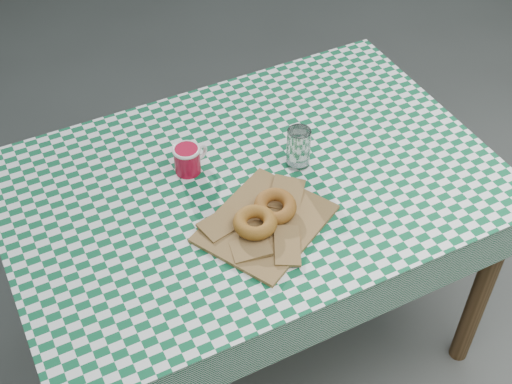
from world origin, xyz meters
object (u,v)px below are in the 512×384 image
paper_bag (266,223)px  drinking_glass (298,148)px  coffee_mug (187,160)px  table (252,269)px

paper_bag → drinking_glass: (0.20, 0.14, 0.05)m
coffee_mug → table: bearing=-55.4°
table → coffee_mug: bearing=140.5°
table → drinking_glass: size_ratio=11.12×
paper_bag → coffee_mug: (-0.07, 0.28, 0.03)m
table → paper_bag: paper_bag is taller
table → coffee_mug: coffee_mug is taller
table → paper_bag: 0.42m
paper_bag → table: bearing=70.0°
drinking_glass → paper_bag: bearing=-144.3°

